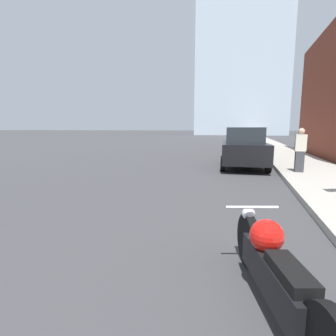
# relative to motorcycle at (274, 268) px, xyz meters

# --- Properties ---
(sidewalk) EXTENTS (2.63, 240.00, 0.15)m
(sidewalk) POSITION_rel_motorcycle_xyz_m (2.35, 35.13, -0.32)
(sidewalk) COLOR #9E998E
(sidewalk) RESTS_ON ground_plane
(motorcycle) EXTENTS (0.86, 2.29, 0.80)m
(motorcycle) POSITION_rel_motorcycle_xyz_m (0.00, 0.00, 0.00)
(motorcycle) COLOR black
(motorcycle) RESTS_ON ground_plane
(parked_car_black) EXTENTS (2.07, 4.44, 1.74)m
(parked_car_black) POSITION_rel_motorcycle_xyz_m (-0.23, 9.46, 0.46)
(parked_car_black) COLOR black
(parked_car_black) RESTS_ON ground_plane
(parked_car_white) EXTENTS (2.17, 4.43, 1.68)m
(parked_car_white) POSITION_rel_motorcycle_xyz_m (-0.04, 21.65, 0.45)
(parked_car_white) COLOR silver
(parked_car_white) RESTS_ON ground_plane
(parked_car_yellow) EXTENTS (2.04, 3.98, 1.80)m
(parked_car_yellow) POSITION_rel_motorcycle_xyz_m (-0.37, 31.93, 0.48)
(parked_car_yellow) COLOR gold
(parked_car_yellow) RESTS_ON ground_plane
(parked_car_red) EXTENTS (1.84, 3.96, 1.67)m
(parked_car_red) POSITION_rel_motorcycle_xyz_m (-0.04, 44.78, 0.44)
(parked_car_red) COLOR red
(parked_car_red) RESTS_ON ground_plane
(parked_car_silver) EXTENTS (2.19, 4.52, 1.80)m
(parked_car_silver) POSITION_rel_motorcycle_xyz_m (0.06, 57.71, 0.48)
(parked_car_silver) COLOR #BCBCC1
(parked_car_silver) RESTS_ON ground_plane
(pedestrian) EXTENTS (0.36, 0.22, 1.56)m
(pedestrian) POSITION_rel_motorcycle_xyz_m (1.68, 7.71, 0.54)
(pedestrian) COLOR #38383D
(pedestrian) RESTS_ON sidewalk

